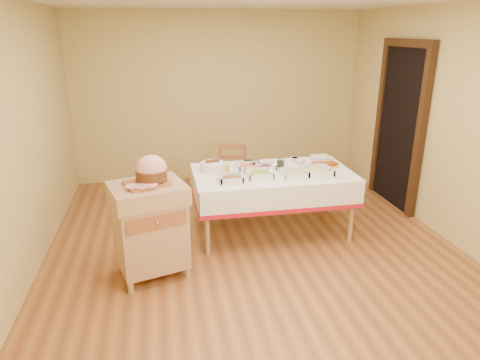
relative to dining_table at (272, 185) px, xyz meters
name	(u,v)px	position (x,y,z in m)	size (l,w,h in m)	color
room_shell	(254,133)	(-0.30, -0.30, 0.70)	(5.00, 5.00, 5.00)	#985A2F
doorway	(400,124)	(1.90, 0.60, 0.51)	(0.09, 1.10, 2.20)	black
dining_table	(272,185)	(0.00, 0.00, 0.00)	(1.82, 1.02, 0.76)	tan
butcher_cart	(150,225)	(-1.40, -0.70, -0.06)	(0.80, 0.72, 0.95)	tan
dining_chair	(232,176)	(-0.33, 0.84, -0.15)	(0.45, 0.44, 0.86)	#995A32
ham_on_board	(151,172)	(-1.36, -0.67, 0.47)	(0.41, 0.39, 0.27)	#995A32
serving_dish_a	(231,179)	(-0.54, -0.25, 0.20)	(0.25, 0.25, 0.11)	silver
serving_dish_b	(259,175)	(-0.20, -0.18, 0.20)	(0.28, 0.28, 0.11)	silver
serving_dish_c	(294,173)	(0.18, -0.21, 0.20)	(0.27, 0.27, 0.11)	silver
serving_dish_d	(317,171)	(0.46, -0.19, 0.20)	(0.31, 0.31, 0.12)	silver
serving_dish_e	(247,167)	(-0.28, 0.11, 0.20)	(0.25, 0.24, 0.11)	silver
serving_dish_f	(267,167)	(-0.05, 0.10, 0.19)	(0.21, 0.20, 0.10)	silver
small_bowl_left	(215,162)	(-0.62, 0.39, 0.20)	(0.13, 0.13, 0.06)	silver
small_bowl_mid	(249,163)	(-0.22, 0.28, 0.19)	(0.14, 0.14, 0.06)	navy
small_bowl_right	(295,159)	(0.37, 0.35, 0.19)	(0.10, 0.10, 0.05)	silver
bowl_white_imported	(259,164)	(-0.09, 0.29, 0.18)	(0.13, 0.13, 0.03)	silver
bowl_small_imported	(299,161)	(0.41, 0.29, 0.19)	(0.16, 0.16, 0.05)	silver
preserve_jar_left	(256,165)	(-0.16, 0.15, 0.21)	(0.09, 0.09, 0.11)	silver
preserve_jar_right	(281,162)	(0.14, 0.17, 0.21)	(0.09, 0.09, 0.12)	silver
mustard_bottle	(227,170)	(-0.54, -0.08, 0.24)	(0.05, 0.05, 0.17)	yellow
bread_basket	(213,166)	(-0.68, 0.17, 0.21)	(0.28, 0.28, 0.12)	white
plate_stack	(321,159)	(0.68, 0.25, 0.20)	(0.22, 0.22, 0.08)	silver
brass_platter	(324,165)	(0.66, 0.09, 0.18)	(0.35, 0.25, 0.05)	gold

